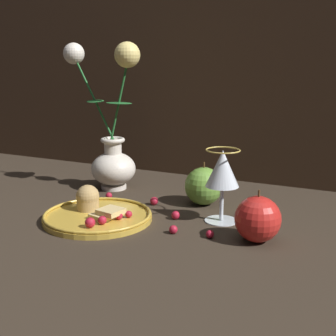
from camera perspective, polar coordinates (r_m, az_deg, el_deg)
ground_plane at (r=0.98m, az=-0.89°, el=-5.48°), size 2.40×2.40×0.00m
vase at (r=1.14m, az=-6.92°, el=3.35°), size 0.21×0.11×0.35m
plate_with_pastries at (r=0.95m, az=-8.72°, el=-5.46°), size 0.22×0.22×0.06m
wine_glass at (r=0.91m, az=6.65°, el=-0.45°), size 0.07×0.07×0.15m
apple_beside_vase at (r=0.84m, az=10.89°, el=-6.14°), size 0.08×0.08×0.09m
apple_near_glass at (r=1.03m, az=4.37°, el=-2.21°), size 0.08×0.08×0.10m
berry_near_plate at (r=0.85m, az=5.14°, el=-8.03°), size 0.01×0.01×0.01m
berry_front_center at (r=1.03m, az=-1.71°, el=-4.04°), size 0.02×0.02×0.02m
berry_by_glass_stem at (r=1.08m, az=-7.22°, el=-3.36°), size 0.02×0.02×0.02m
berry_under_candlestick at (r=0.87m, az=0.65°, el=-7.51°), size 0.02×0.02×0.02m
berry_far_right at (r=0.94m, az=0.94°, el=-5.77°), size 0.02×0.02×0.02m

